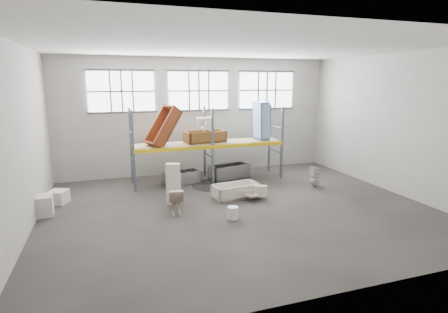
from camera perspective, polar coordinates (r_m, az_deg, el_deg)
name	(u,v)px	position (r m, az deg, el deg)	size (l,w,h in m)	color
floor	(239,210)	(11.57, 2.37, -8.52)	(12.00, 10.00, 0.10)	#4A4440
ceiling	(240,44)	(10.89, 2.61, 17.51)	(12.00, 10.00, 0.10)	silver
wall_back	(199,116)	(15.73, -4.10, 6.47)	(12.00, 0.10, 5.00)	#9D9991
wall_front	(342,168)	(6.55, 18.38, -1.82)	(12.00, 0.10, 5.00)	#B9B4AB
wall_left	(17,141)	(10.47, -30.24, 2.12)	(0.10, 10.00, 5.00)	#AFABA3
wall_right	(397,124)	(14.25, 25.95, 4.73)	(0.10, 10.00, 5.00)	#ACA79F
window_left	(122,91)	(15.09, -16.10, 10.00)	(2.60, 0.04, 1.60)	white
window_mid	(199,91)	(15.56, -4.06, 10.47)	(2.60, 0.04, 1.60)	white
window_right	(267,90)	(16.65, 6.85, 10.51)	(2.60, 0.04, 1.60)	white
rack_upright_la	(133,152)	(13.29, -14.32, 0.76)	(0.08, 0.08, 3.00)	slate
rack_upright_lb	(131,146)	(14.47, -14.68, 1.63)	(0.08, 0.08, 3.00)	slate
rack_upright_ma	(213,147)	(13.81, -1.83, 1.54)	(0.08, 0.08, 3.00)	slate
rack_upright_mb	(205,142)	(14.95, -3.14, 2.33)	(0.08, 0.08, 3.00)	slate
rack_upright_ra	(282,143)	(14.93, 9.28, 2.18)	(0.08, 0.08, 3.00)	slate
rack_upright_rb	(269,139)	(15.99, 7.29, 2.88)	(0.08, 0.08, 3.00)	slate
rack_beam_front	(213,147)	(13.81, -1.83, 1.54)	(6.00, 0.10, 0.14)	yellow
rack_beam_back	(205,142)	(14.95, -3.14, 2.33)	(6.00, 0.10, 0.14)	yellow
shelf_deck	(208,142)	(14.37, -2.52, 2.27)	(5.90, 1.10, 0.03)	gray
wet_patch	(214,185)	(13.98, -1.56, -4.65)	(1.80, 1.80, 0.00)	black
bathtub_beige	(236,191)	(12.53, 1.87, -5.50)	(1.61, 0.76, 0.47)	beige
cistern_spare	(261,191)	(12.40, 5.94, -5.54)	(0.41, 0.19, 0.39)	beige
sink_in_tub	(252,196)	(12.20, 4.47, -6.40)	(0.45, 0.45, 0.15)	beige
toilet_beige	(176,200)	(11.17, -7.75, -6.95)	(0.44, 0.78, 0.79)	beige
cistern_tall	(173,184)	(11.87, -8.13, -4.36)	(0.44, 0.29, 1.37)	white
toilet_white	(315,177)	(14.14, 14.42, -3.13)	(0.36, 0.37, 0.81)	silver
steel_tub_left	(181,178)	(14.22, -6.85, -3.40)	(1.38, 0.64, 0.51)	#ADB1B5
steel_tub_right	(229,172)	(14.87, 0.81, -2.44)	(1.62, 0.76, 0.60)	#94979B
rust_tub_flat	(205,137)	(14.32, -3.04, 3.20)	(1.60, 0.75, 0.45)	brown
rust_tub_tilted	(163,127)	(13.83, -9.76, 4.72)	(1.67, 0.78, 0.47)	brown
sink_on_shelf	(204,131)	(14.07, -3.16, 4.18)	(0.64, 0.50, 0.57)	white
blue_tub_upright	(261,120)	(15.00, 5.99, 5.77)	(1.53, 0.71, 0.43)	#87ADE3
bucket	(233,213)	(10.63, 1.42, -9.03)	(0.32, 0.32, 0.37)	silver
carton_near	(40,206)	(12.15, -27.44, -7.07)	(0.73, 0.63, 0.63)	beige
carton_far	(58,197)	(13.11, -25.03, -5.91)	(0.54, 0.54, 0.45)	silver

